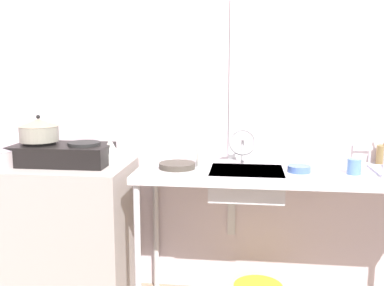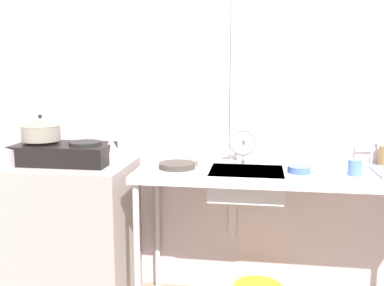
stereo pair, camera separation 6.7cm
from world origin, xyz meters
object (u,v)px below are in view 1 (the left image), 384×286
pot_on_left_burner (39,130)px  bottle_by_sink (203,148)px  percolator (110,151)px  utensil_jar (384,155)px  cup_by_rack (354,167)px  sink_basin (246,183)px  small_bowl_on_drainboard (299,169)px  stove (62,154)px  frying_pan (177,166)px  faucet (243,143)px

pot_on_left_burner → bottle_by_sink: size_ratio=0.96×
percolator → utensil_jar: size_ratio=0.67×
cup_by_rack → sink_basin: bearing=177.3°
small_bowl_on_drainboard → bottle_by_sink: bearing=171.9°
stove → frying_pan: stove is taller
frying_pan → utensil_jar: size_ratio=0.91×
percolator → pot_on_left_burner: bearing=-173.6°
sink_basin → small_bowl_on_drainboard: size_ratio=3.22×
pot_on_left_burner → utensil_jar: 2.08m
sink_basin → small_bowl_on_drainboard: small_bowl_on_drainboard is taller
stove → percolator: percolator is taller
pot_on_left_burner → cup_by_rack: size_ratio=2.76×
small_bowl_on_drainboard → utensil_jar: bearing=26.8°
percolator → cup_by_rack: 1.41m
faucet → bottle_by_sink: (-0.23, -0.07, -0.02)m
sink_basin → cup_by_rack: size_ratio=4.84×
cup_by_rack → frying_pan: bearing=178.5°
sink_basin → utensil_jar: (0.81, 0.25, 0.13)m
percolator → small_bowl_on_drainboard: 1.12m
small_bowl_on_drainboard → sink_basin: bearing=177.7°
pot_on_left_burner → cup_by_rack: pot_on_left_burner is taller
sink_basin → utensil_jar: size_ratio=1.78×
cup_by_rack → utensil_jar: size_ratio=0.37×
bottle_by_sink → utensil_jar: bottle_by_sink is taller
stove → percolator: size_ratio=3.73×
sink_basin → frying_pan: (-0.40, -0.00, 0.09)m
stove → sink_basin: stove is taller
sink_basin → faucet: bearing=101.5°
stove → utensil_jar: 1.93m
faucet → frying_pan: bearing=-159.8°
cup_by_rack → bottle_by_sink: bottle_by_sink is taller
small_bowl_on_drainboard → utensil_jar: size_ratio=0.55×
pot_on_left_burner → percolator: size_ratio=1.50×
percolator → frying_pan: percolator is taller
pot_on_left_burner → sink_basin: 1.28m
bottle_by_sink → percolator: bearing=179.1°
stove → sink_basin: 1.12m
utensil_jar → cup_by_rack: bearing=-129.8°
percolator → faucet: bearing=4.3°
sink_basin → pot_on_left_burner: bearing=178.7°
stove → pot_on_left_burner: size_ratio=2.48×
stove → small_bowl_on_drainboard: stove is taller
pot_on_left_burner → bottle_by_sink: pot_on_left_burner is taller
sink_basin → utensil_jar: utensil_jar is taller
cup_by_rack → utensil_jar: 0.37m
bottle_by_sink → sink_basin: bearing=-14.4°
faucet → bottle_by_sink: 0.24m
frying_pan → small_bowl_on_drainboard: bearing=-0.8°
stove → utensil_jar: bearing=6.7°
faucet → bottle_by_sink: size_ratio=0.91×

